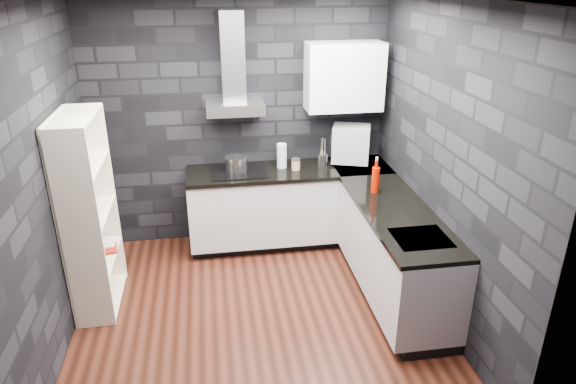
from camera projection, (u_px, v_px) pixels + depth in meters
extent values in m
plane|color=#3F1A11|center=(258.00, 315.00, 4.66)|extent=(3.20, 3.20, 0.00)
cube|color=black|center=(239.00, 122.00, 5.59)|extent=(3.20, 0.05, 2.70)
cube|color=black|center=(284.00, 292.00, 2.65)|extent=(3.20, 0.05, 2.70)
cube|color=black|center=(40.00, 189.00, 3.88)|extent=(0.05, 3.20, 2.70)
cube|color=black|center=(444.00, 166.00, 4.35)|extent=(0.05, 3.20, 2.70)
cube|color=black|center=(289.00, 236.00, 5.92)|extent=(2.18, 0.50, 0.10)
cube|color=black|center=(395.00, 291.00, 4.92)|extent=(0.50, 1.78, 0.10)
cube|color=silver|center=(289.00, 204.00, 5.72)|extent=(2.20, 0.60, 0.76)
cube|color=silver|center=(395.00, 252.00, 4.74)|extent=(0.60, 1.80, 0.76)
cube|color=black|center=(289.00, 171.00, 5.55)|extent=(2.20, 0.62, 0.04)
cube|color=black|center=(398.00, 213.00, 4.58)|extent=(0.62, 1.80, 0.04)
cube|color=black|center=(361.00, 166.00, 5.67)|extent=(0.62, 0.62, 0.04)
cube|color=#ABACB0|center=(235.00, 108.00, 5.32)|extent=(0.60, 0.34, 0.12)
cube|color=#ABACB0|center=(233.00, 57.00, 5.18)|extent=(0.24, 0.20, 0.90)
cube|color=white|center=(344.00, 77.00, 5.37)|extent=(0.80, 0.35, 0.70)
cube|color=black|center=(238.00, 171.00, 5.47)|extent=(0.58, 0.50, 0.01)
cube|color=#ABACB0|center=(421.00, 238.00, 4.13)|extent=(0.44, 0.40, 0.01)
cylinder|color=#B7B7BB|center=(236.00, 164.00, 5.45)|extent=(0.27, 0.27, 0.14)
cylinder|color=silver|center=(282.00, 156.00, 5.54)|extent=(0.13, 0.13, 0.26)
cylinder|color=tan|center=(296.00, 165.00, 5.50)|extent=(0.10, 0.10, 0.11)
cylinder|color=#B7B7BB|center=(322.00, 160.00, 5.60)|extent=(0.12, 0.12, 0.14)
cube|color=#A4A5AA|center=(351.00, 144.00, 5.63)|extent=(0.47, 0.42, 0.40)
cylinder|color=#A71200|center=(375.00, 180.00, 4.92)|extent=(0.08, 0.08, 0.25)
cube|color=beige|center=(89.00, 215.00, 4.50)|extent=(0.44, 0.84, 1.80)
imported|color=white|center=(85.00, 219.00, 4.36)|extent=(0.24, 0.24, 0.06)
imported|color=#9C170C|center=(98.00, 241.00, 4.75)|extent=(0.16, 0.05, 0.21)
imported|color=#B2B2B2|center=(96.00, 234.00, 4.83)|extent=(0.16, 0.03, 0.22)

